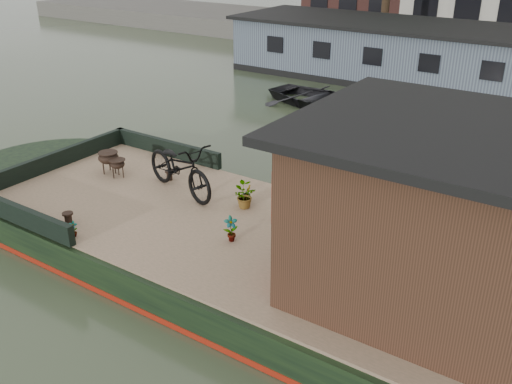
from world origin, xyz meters
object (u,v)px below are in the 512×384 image
Objects in this scene: bicycle at (180,167)px; brazier_rear at (109,162)px; potted_plant_a at (231,229)px; cabin at (447,215)px; dinghy at (319,94)px; brazier_front at (118,168)px.

bicycle reaches higher than brazier_rear.
potted_plant_a is 3.87m from brazier_rear.
cabin is 2.01× the size of bicycle.
cabin is 8.84× the size of brazier_rear.
cabin reaches higher than dinghy.
brazier_rear is at bearing 166.71° from potted_plant_a.
potted_plant_a is at bearing -13.29° from brazier_rear.
dinghy is at bearing 110.34° from potted_plant_a.
bicycle is 4.55× the size of potted_plant_a.
bicycle is 1.88m from brazier_rear.
potted_plant_a is 3.54m from brazier_front.
dinghy is (0.19, 8.75, -0.50)m from brazier_rear.
brazier_front is at bearing 176.13° from cabin.
potted_plant_a is 1.15× the size of brazier_front.
cabin is at bearing -81.02° from bicycle.
brazier_rear reaches higher than potted_plant_a.
brazier_front is at bearing 166.46° from potted_plant_a.
potted_plant_a reaches higher than dinghy.
bicycle is 1.58m from brazier_front.
cabin reaches higher than bicycle.
cabin is at bearing -133.04° from dinghy.
cabin is at bearing -3.87° from brazier_front.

